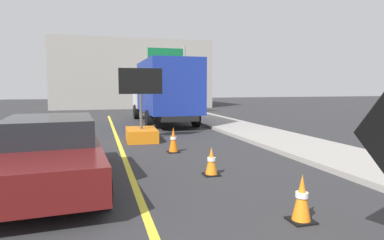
# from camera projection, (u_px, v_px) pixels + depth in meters

# --- Properties ---
(lane_center_stripe) EXTENTS (0.14, 36.00, 0.01)m
(lane_center_stripe) POSITION_uv_depth(u_px,v_px,m) (141.00, 203.00, 5.75)
(lane_center_stripe) COLOR yellow
(lane_center_stripe) RESTS_ON ground
(arrow_board_trailer) EXTENTS (1.60, 1.84, 2.70)m
(arrow_board_trailer) POSITION_uv_depth(u_px,v_px,m) (141.00, 128.00, 12.40)
(arrow_board_trailer) COLOR orange
(arrow_board_trailer) RESTS_ON ground
(box_truck) EXTENTS (2.71, 8.01, 3.36)m
(box_truck) POSITION_uv_depth(u_px,v_px,m) (164.00, 90.00, 18.22)
(box_truck) COLOR black
(box_truck) RESTS_ON ground
(pickup_car) EXTENTS (2.31, 5.19, 1.38)m
(pickup_car) POSITION_uv_depth(u_px,v_px,m) (50.00, 151.00, 6.78)
(pickup_car) COLOR #591414
(pickup_car) RESTS_ON ground
(highway_guide_sign) EXTENTS (2.79, 0.18, 5.00)m
(highway_guide_sign) POSITION_uv_depth(u_px,v_px,m) (174.00, 68.00, 24.14)
(highway_guide_sign) COLOR gray
(highway_guide_sign) RESTS_ON ground
(far_building_block) EXTENTS (14.82, 8.97, 6.43)m
(far_building_block) POSITION_uv_depth(u_px,v_px,m) (130.00, 75.00, 34.20)
(far_building_block) COLOR gray
(far_building_block) RESTS_ON ground
(traffic_cone_near_sign) EXTENTS (0.36, 0.36, 0.72)m
(traffic_cone_near_sign) POSITION_uv_depth(u_px,v_px,m) (302.00, 198.00, 4.92)
(traffic_cone_near_sign) COLOR black
(traffic_cone_near_sign) RESTS_ON ground
(traffic_cone_mid_lane) EXTENTS (0.36, 0.36, 0.65)m
(traffic_cone_mid_lane) POSITION_uv_depth(u_px,v_px,m) (211.00, 161.00, 7.53)
(traffic_cone_mid_lane) COLOR black
(traffic_cone_mid_lane) RESTS_ON ground
(traffic_cone_far_lane) EXTENTS (0.36, 0.36, 0.78)m
(traffic_cone_far_lane) POSITION_uv_depth(u_px,v_px,m) (173.00, 140.00, 10.16)
(traffic_cone_far_lane) COLOR black
(traffic_cone_far_lane) RESTS_ON ground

